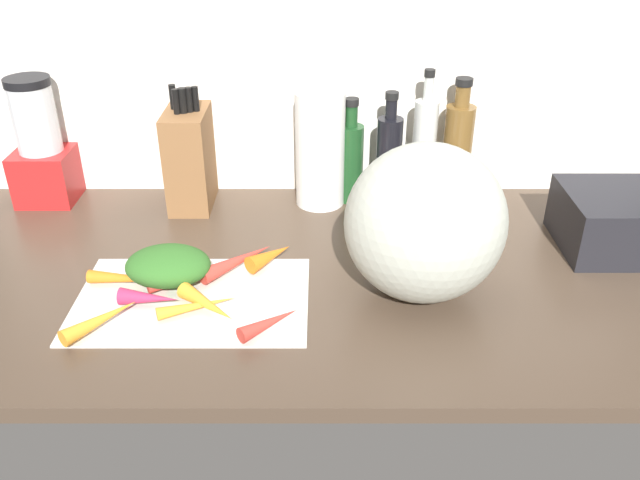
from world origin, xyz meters
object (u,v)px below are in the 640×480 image
object	(u,v)px
carrot_6	(200,306)
dish_rack	(631,221)
carrot_7	(210,304)
bottle_1	(391,160)
knife_block	(193,157)
winter_squash	(428,224)
paper_towel_roll	(321,149)
carrot_5	(104,319)
carrot_4	(192,277)
carrot_3	(272,322)
bottle_0	(353,160)
bottle_3	(460,150)
bottle_2	(426,151)
cutting_board	(195,298)
carrot_8	(240,261)
carrot_1	(152,298)
blender_appliance	(44,149)
carrot_2	(134,278)
carrot_0	(273,256)

from	to	relation	value
carrot_6	dish_rack	xyz separation A→B (cm)	(85.65, 24.60, 4.13)
carrot_7	bottle_1	size ratio (longest dim) A/B	0.49
knife_block	dish_rack	size ratio (longest dim) A/B	1.05
winter_squash	paper_towel_roll	distance (cm)	43.18
carrot_5	knife_block	xyz separation A→B (cm)	(7.63, 50.07, 9.36)
dish_rack	paper_towel_roll	bearing A→B (deg)	161.71
carrot_4	dish_rack	distance (cm)	90.13
carrot_6	carrot_7	distance (cm)	1.89
carrot_3	bottle_0	world-z (taller)	bottle_0
carrot_5	bottle_3	bearing A→B (deg)	36.91
carrot_7	bottle_2	xyz separation A→B (cm)	(43.89, 46.29, 10.70)
winter_squash	dish_rack	world-z (taller)	winter_squash
cutting_board	carrot_6	size ratio (longest dim) A/B	3.00
bottle_3	carrot_8	bearing A→B (deg)	-145.54
carrot_1	carrot_3	xyz separation A→B (cm)	(22.15, -7.13, -0.19)
paper_towel_roll	carrot_5	bearing A→B (deg)	-126.38
carrot_4	paper_towel_roll	xyz separation A→B (cm)	(24.51, 36.30, 11.51)
carrot_5	bottle_3	size ratio (longest dim) A/B	0.49
bottle_0	dish_rack	size ratio (longest dim) A/B	0.93
carrot_6	carrot_4	bearing A→B (deg)	108.08
carrot_4	dish_rack	world-z (taller)	dish_rack
carrot_1	carrot_8	size ratio (longest dim) A/B	0.64
paper_towel_roll	bottle_1	xyz separation A→B (cm)	(16.17, -1.63, -1.98)
carrot_6	blender_appliance	bearing A→B (deg)	131.97
carrot_1	bottle_1	bearing A→B (deg)	42.38
carrot_4	bottle_1	xyz separation A→B (cm)	(40.68, 34.66, 9.53)
bottle_1	carrot_6	bearing A→B (deg)	-130.35
winter_squash	bottle_2	xyz separation A→B (cm)	(5.19, 39.04, -1.63)
bottle_3	dish_rack	world-z (taller)	bottle_3
bottle_0	bottle_2	bearing A→B (deg)	-4.31
carrot_1	bottle_0	distance (cm)	59.88
carrot_2	bottle_3	bearing A→B (deg)	29.88
carrot_0	bottle_3	bearing A→B (deg)	36.86
blender_appliance	bottle_0	bearing A→B (deg)	-0.29
knife_block	bottle_2	world-z (taller)	bottle_2
winter_squash	bottle_0	distance (cm)	42.14
carrot_6	bottle_0	bearing A→B (deg)	58.54
carrot_2	bottle_0	bearing A→B (deg)	42.03
knife_block	dish_rack	world-z (taller)	knife_block
carrot_1	carrot_8	distance (cm)	19.37
paper_towel_roll	bottle_3	world-z (taller)	bottle_3
carrot_4	carrot_3	bearing A→B (deg)	-42.34
blender_appliance	bottle_1	size ratio (longest dim) A/B	1.08
carrot_8	carrot_2	bearing A→B (deg)	-163.28
carrot_4	carrot_6	xyz separation A→B (cm)	(3.12, -9.55, 0.01)
carrot_3	cutting_board	bearing A→B (deg)	146.45
carrot_2	carrot_7	bearing A→B (deg)	-29.16
carrot_6	paper_towel_roll	size ratio (longest dim) A/B	0.53
carrot_4	carrot_5	distance (cm)	19.00
blender_appliance	bottle_2	distance (cm)	88.74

